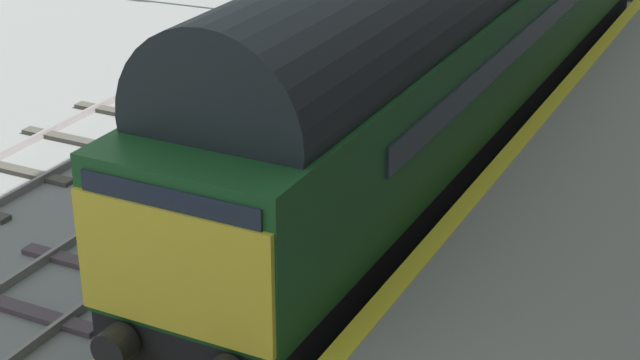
# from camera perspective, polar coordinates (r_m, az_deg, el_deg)

# --- Properties ---
(ground_plane) EXTENTS (140.00, 140.00, 0.00)m
(ground_plane) POSITION_cam_1_polar(r_m,az_deg,el_deg) (15.81, 0.24, -5.24)
(ground_plane) COLOR slate
(ground_plane) RESTS_ON ground
(track_main) EXTENTS (2.50, 60.00, 0.15)m
(track_main) POSITION_cam_1_polar(r_m,az_deg,el_deg) (15.78, 0.25, -5.06)
(track_main) COLOR slate
(track_main) RESTS_ON ground
(track_adjacent_west) EXTENTS (2.50, 60.00, 0.15)m
(track_adjacent_west) POSITION_cam_1_polar(r_m,az_deg,el_deg) (17.34, -9.66, -2.55)
(track_adjacent_west) COLOR slate
(track_adjacent_west) RESTS_ON ground
(station_platform) EXTENTS (4.00, 44.00, 1.01)m
(station_platform) POSITION_cam_1_polar(r_m,az_deg,el_deg) (14.53, 13.14, -6.55)
(station_platform) COLOR gray
(station_platform) RESTS_ON ground
(diesel_locomotive) EXTENTS (2.74, 20.10, 4.68)m
(diesel_locomotive) POSITION_cam_1_polar(r_m,az_deg,el_deg) (19.95, 7.96, 8.71)
(diesel_locomotive) COLOR black
(diesel_locomotive) RESTS_ON ground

